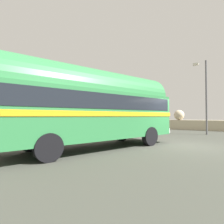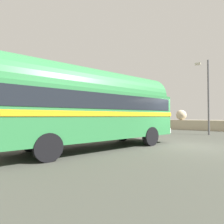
{
  "view_description": "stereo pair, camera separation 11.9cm",
  "coord_description": "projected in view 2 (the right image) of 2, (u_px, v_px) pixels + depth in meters",
  "views": [
    {
      "loc": [
        1.71,
        -9.77,
        1.53
      ],
      "look_at": [
        -2.42,
        -3.39,
        1.71
      ],
      "focal_mm": 28.46,
      "sensor_mm": 36.0,
      "label": 1
    },
    {
      "loc": [
        1.81,
        -9.7,
        1.53
      ],
      "look_at": [
        -2.42,
        -3.39,
        1.71
      ],
      "focal_mm": 28.46,
      "sensor_mm": 36.0,
      "label": 2
    }
  ],
  "objects": [
    {
      "name": "vintage_coach",
      "position": [
        96.0,
        105.0,
        8.39
      ],
      "size": [
        4.97,
        8.9,
        3.7
      ],
      "rotation": [
        0.0,
        0.0,
        -0.32
      ],
      "color": "black",
      "rests_on": "ground"
    },
    {
      "name": "breakwater",
      "position": [
        210.0,
        125.0,
        18.84
      ],
      "size": [
        31.36,
        1.89,
        2.33
      ],
      "color": "#BCAE90",
      "rests_on": "ground"
    },
    {
      "name": "second_coach",
      "position": [
        31.0,
        108.0,
        11.53
      ],
      "size": [
        5.6,
        8.83,
        3.7
      ],
      "rotation": [
        0.0,
        0.0,
        -0.41
      ],
      "color": "black",
      "rests_on": "ground"
    },
    {
      "name": "ground",
      "position": [
        188.0,
        146.0,
        9.03
      ],
      "size": [
        32.0,
        26.0,
        0.02
      ],
      "color": "#3C3F37"
    },
    {
      "name": "lamp_post",
      "position": [
        207.0,
        93.0,
        14.46
      ],
      "size": [
        1.1,
        0.59,
        6.11
      ],
      "color": "#5B5B60",
      "rests_on": "ground"
    }
  ]
}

